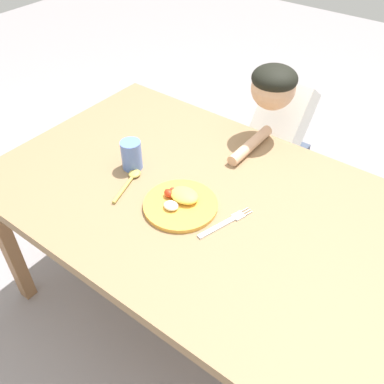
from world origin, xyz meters
The scene contains 7 objects.
ground_plane centered at (0.00, 0.00, 0.00)m, with size 8.00×8.00×0.00m, color gray.
dining_table centered at (0.00, 0.00, 0.61)m, with size 1.44×0.92×0.67m.
plate centered at (-0.02, -0.08, 0.68)m, with size 0.24×0.24×0.05m.
fork centered at (0.14, -0.06, 0.67)m, with size 0.08×0.20×0.01m.
spoon centered at (-0.23, -0.09, 0.68)m, with size 0.08×0.18×0.02m.
drinking_cup centered at (-0.28, -0.02, 0.72)m, with size 0.07×0.07×0.11m, color #597BCF.
person centered at (0.00, 0.57, 0.53)m, with size 0.20×0.53×0.96m.
Camera 1 is at (0.61, -0.85, 1.61)m, focal length 39.45 mm.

